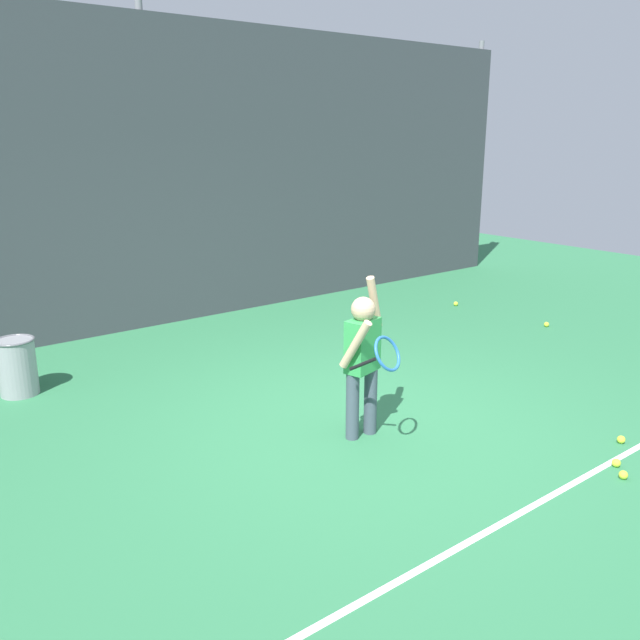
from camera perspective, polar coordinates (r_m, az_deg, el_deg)
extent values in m
plane|color=#2D7247|center=(5.96, 3.84, -8.84)|extent=(20.00, 20.00, 0.00)
cube|color=white|center=(4.97, 17.62, -14.92)|extent=(9.00, 0.05, 0.00)
cube|color=#383D42|center=(8.88, -14.12, 11.77)|extent=(13.00, 0.08, 3.86)
cylinder|color=slate|center=(8.93, -14.32, 12.26)|extent=(0.09, 0.09, 4.01)
cylinder|color=slate|center=(12.90, 13.05, 13.27)|extent=(0.09, 0.09, 4.01)
cylinder|color=#3F4C59|center=(5.58, 2.79, -7.33)|extent=(0.11, 0.11, 0.58)
cylinder|color=#3F4C59|center=(5.69, 4.32, -6.90)|extent=(0.11, 0.11, 0.58)
cube|color=green|center=(5.46, 3.66, -2.17)|extent=(0.33, 0.24, 0.44)
sphere|color=tan|center=(5.37, 3.71, 0.93)|extent=(0.20, 0.20, 0.20)
cylinder|color=tan|center=(5.53, 4.65, 1.53)|extent=(0.22, 0.12, 0.46)
cylinder|color=tan|center=(5.25, 3.04, -2.11)|extent=(0.14, 0.30, 0.43)
cylinder|color=black|center=(5.16, 3.65, -3.77)|extent=(0.09, 0.24, 0.15)
torus|color=#2666B2|center=(5.01, 5.77, -2.87)|extent=(0.32, 0.23, 0.26)
cylinder|color=gray|center=(7.13, -24.42, -3.70)|extent=(0.36, 0.36, 0.55)
torus|color=#595B60|center=(7.05, -24.67, -1.59)|extent=(0.38, 0.38, 0.02)
sphere|color=#CCE033|center=(9.28, 18.76, -0.36)|extent=(0.07, 0.07, 0.07)
sphere|color=#CCE033|center=(5.54, 24.45, -11.93)|extent=(0.07, 0.07, 0.07)
sphere|color=#CCE033|center=(5.70, 23.95, -11.08)|extent=(0.07, 0.07, 0.07)
sphere|color=#CCE033|center=(6.12, 24.30, -9.28)|extent=(0.07, 0.07, 0.07)
sphere|color=#CCE033|center=(10.06, 11.51, 1.37)|extent=(0.07, 0.07, 0.07)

